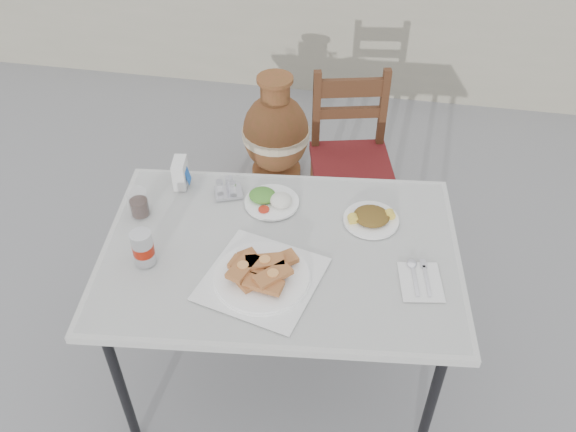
% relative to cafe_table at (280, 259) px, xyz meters
% --- Properties ---
extents(ground, '(80.00, 80.00, 0.00)m').
position_rel_cafe_table_xyz_m(ground, '(0.03, -0.08, -0.68)').
color(ground, slate).
rests_on(ground, ground).
extents(cafe_table, '(1.29, 0.94, 0.73)m').
position_rel_cafe_table_xyz_m(cafe_table, '(0.00, 0.00, 0.00)').
color(cafe_table, black).
rests_on(cafe_table, ground).
extents(pide_plate, '(0.42, 0.42, 0.07)m').
position_rel_cafe_table_xyz_m(pide_plate, '(-0.03, -0.15, 0.08)').
color(pide_plate, silver).
rests_on(pide_plate, cafe_table).
extents(salad_rice_plate, '(0.20, 0.20, 0.05)m').
position_rel_cafe_table_xyz_m(salad_rice_plate, '(-0.08, 0.22, 0.07)').
color(salad_rice_plate, white).
rests_on(salad_rice_plate, cafe_table).
extents(salad_chopped_plate, '(0.20, 0.20, 0.04)m').
position_rel_cafe_table_xyz_m(salad_chopped_plate, '(0.29, 0.19, 0.07)').
color(salad_chopped_plate, white).
rests_on(salad_chopped_plate, cafe_table).
extents(soda_can, '(0.07, 0.07, 0.13)m').
position_rel_cafe_table_xyz_m(soda_can, '(-0.42, -0.14, 0.11)').
color(soda_can, silver).
rests_on(soda_can, cafe_table).
extents(cola_glass, '(0.07, 0.07, 0.10)m').
position_rel_cafe_table_xyz_m(cola_glass, '(-0.53, 0.08, 0.10)').
color(cola_glass, white).
rests_on(cola_glass, cafe_table).
extents(napkin_holder, '(0.07, 0.10, 0.11)m').
position_rel_cafe_table_xyz_m(napkin_holder, '(-0.43, 0.27, 0.11)').
color(napkin_holder, silver).
rests_on(napkin_holder, cafe_table).
extents(condiment_caddy, '(0.12, 0.11, 0.07)m').
position_rel_cafe_table_xyz_m(condiment_caddy, '(-0.24, 0.25, 0.08)').
color(condiment_caddy, silver).
rests_on(condiment_caddy, cafe_table).
extents(cutlery_napkin, '(0.16, 0.19, 0.01)m').
position_rel_cafe_table_xyz_m(cutlery_napkin, '(0.46, -0.06, 0.05)').
color(cutlery_napkin, silver).
rests_on(cutlery_napkin, cafe_table).
extents(chair, '(0.45, 0.45, 0.84)m').
position_rel_cafe_table_xyz_m(chair, '(0.16, 0.95, -0.25)').
color(chair, '#3E1F10').
rests_on(chair, ground).
extents(terracotta_urn, '(0.37, 0.37, 0.64)m').
position_rel_cafe_table_xyz_m(terracotta_urn, '(-0.28, 1.29, -0.38)').
color(terracotta_urn, brown).
rests_on(terracotta_urn, ground).
extents(back_wall, '(6.00, 0.25, 1.20)m').
position_rel_cafe_table_xyz_m(back_wall, '(0.03, 2.42, -0.08)').
color(back_wall, '#9C9682').
rests_on(back_wall, ground).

